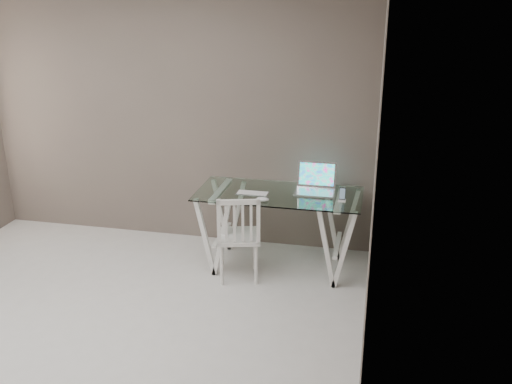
% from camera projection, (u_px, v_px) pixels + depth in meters
% --- Properties ---
extents(room, '(4.50, 4.52, 2.71)m').
position_uv_depth(room, '(38.00, 123.00, 3.53)').
color(room, beige).
rests_on(room, ground).
extents(desk, '(1.50, 0.70, 0.75)m').
position_uv_depth(desk, '(279.00, 230.00, 5.30)').
color(desk, silver).
rests_on(desk, ground).
extents(chair, '(0.46, 0.46, 0.82)m').
position_uv_depth(chair, '(238.00, 234.00, 5.04)').
color(chair, silver).
rests_on(chair, ground).
extents(laptop, '(0.36, 0.31, 0.25)m').
position_uv_depth(laptop, '(315.00, 185.00, 5.23)').
color(laptop, silver).
rests_on(laptop, desk).
extents(keyboard, '(0.30, 0.13, 0.01)m').
position_uv_depth(keyboard, '(253.00, 193.00, 5.17)').
color(keyboard, silver).
rests_on(keyboard, desk).
extents(mouse, '(0.11, 0.07, 0.04)m').
position_uv_depth(mouse, '(263.00, 199.00, 4.98)').
color(mouse, silver).
rests_on(mouse, desk).
extents(phone_dock, '(0.07, 0.07, 0.12)m').
position_uv_depth(phone_dock, '(342.00, 197.00, 4.98)').
color(phone_dock, white).
rests_on(phone_dock, desk).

